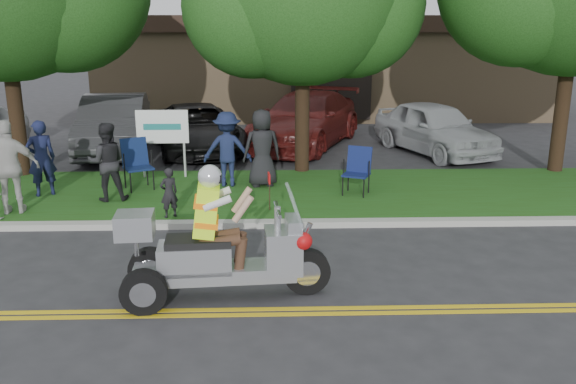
{
  "coord_description": "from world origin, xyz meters",
  "views": [
    {
      "loc": [
        -0.32,
        -8.0,
        3.81
      ],
      "look_at": [
        -0.01,
        2.0,
        0.99
      ],
      "focal_mm": 38.0,
      "sensor_mm": 36.0,
      "label": 1
    }
  ],
  "objects_px": {
    "spectator_adult_left": "(41,158)",
    "spectator_adult_right": "(10,167)",
    "lawn_chair_a": "(358,167)",
    "parked_car_far_right": "(434,128)",
    "trike_scooter": "(216,253)",
    "parked_car_mid": "(197,128)",
    "lawn_chair_b": "(136,160)",
    "parked_car_left": "(115,124)",
    "parked_car_right": "(305,120)",
    "spectator_adult_mid": "(107,162)"
  },
  "relations": [
    {
      "from": "spectator_adult_left",
      "to": "spectator_adult_right",
      "type": "distance_m",
      "value": 1.28
    },
    {
      "from": "lawn_chair_a",
      "to": "parked_car_far_right",
      "type": "xyz_separation_m",
      "value": [
        2.91,
        4.59,
        0.08
      ]
    },
    {
      "from": "trike_scooter",
      "to": "lawn_chair_a",
      "type": "relative_size",
      "value": 2.88
    },
    {
      "from": "spectator_adult_left",
      "to": "lawn_chair_a",
      "type": "bearing_deg",
      "value": 150.92
    },
    {
      "from": "parked_car_mid",
      "to": "parked_car_far_right",
      "type": "xyz_separation_m",
      "value": [
        7.03,
        -0.52,
        0.07
      ]
    },
    {
      "from": "lawn_chair_b",
      "to": "parked_car_far_right",
      "type": "relative_size",
      "value": 0.25
    },
    {
      "from": "lawn_chair_a",
      "to": "spectator_adult_left",
      "type": "bearing_deg",
      "value": -156.87
    },
    {
      "from": "parked_car_left",
      "to": "parked_car_right",
      "type": "relative_size",
      "value": 0.9
    },
    {
      "from": "spectator_adult_right",
      "to": "parked_car_mid",
      "type": "distance_m",
      "value": 7.0
    },
    {
      "from": "trike_scooter",
      "to": "spectator_adult_left",
      "type": "xyz_separation_m",
      "value": [
        -4.18,
        5.06,
        0.26
      ]
    },
    {
      "from": "spectator_adult_right",
      "to": "parked_car_far_right",
      "type": "distance_m",
      "value": 11.53
    },
    {
      "from": "spectator_adult_right",
      "to": "spectator_adult_mid",
      "type": "bearing_deg",
      "value": -164.41
    },
    {
      "from": "trike_scooter",
      "to": "parked_car_right",
      "type": "relative_size",
      "value": 0.53
    },
    {
      "from": "spectator_adult_left",
      "to": "parked_car_left",
      "type": "distance_m",
      "value": 5.0
    },
    {
      "from": "trike_scooter",
      "to": "lawn_chair_b",
      "type": "xyz_separation_m",
      "value": [
        -2.26,
        5.62,
        0.07
      ]
    },
    {
      "from": "spectator_adult_right",
      "to": "parked_car_right",
      "type": "height_order",
      "value": "spectator_adult_right"
    },
    {
      "from": "spectator_adult_mid",
      "to": "parked_car_right",
      "type": "bearing_deg",
      "value": -136.88
    },
    {
      "from": "spectator_adult_mid",
      "to": "spectator_adult_right",
      "type": "bearing_deg",
      "value": 16.18
    },
    {
      "from": "lawn_chair_b",
      "to": "parked_car_left",
      "type": "bearing_deg",
      "value": 81.92
    },
    {
      "from": "parked_car_left",
      "to": "spectator_adult_right",
      "type": "bearing_deg",
      "value": -101.92
    },
    {
      "from": "spectator_adult_mid",
      "to": "parked_car_mid",
      "type": "bearing_deg",
      "value": -113.71
    },
    {
      "from": "spectator_adult_mid",
      "to": "spectator_adult_left",
      "type": "bearing_deg",
      "value": -26.3
    },
    {
      "from": "spectator_adult_left",
      "to": "parked_car_right",
      "type": "xyz_separation_m",
      "value": [
        6.08,
        5.85,
        -0.11
      ]
    },
    {
      "from": "spectator_adult_right",
      "to": "parked_car_mid",
      "type": "height_order",
      "value": "spectator_adult_right"
    },
    {
      "from": "lawn_chair_b",
      "to": "spectator_adult_right",
      "type": "xyz_separation_m",
      "value": [
        -2.06,
        -1.83,
        0.29
      ]
    },
    {
      "from": "lawn_chair_a",
      "to": "spectator_adult_left",
      "type": "relative_size",
      "value": 0.62
    },
    {
      "from": "parked_car_right",
      "to": "trike_scooter",
      "type": "bearing_deg",
      "value": -76.78
    },
    {
      "from": "lawn_chair_b",
      "to": "parked_car_left",
      "type": "relative_size",
      "value": 0.22
    },
    {
      "from": "parked_car_left",
      "to": "trike_scooter",
      "type": "bearing_deg",
      "value": -76.48
    },
    {
      "from": "spectator_adult_right",
      "to": "parked_car_far_right",
      "type": "relative_size",
      "value": 0.41
    },
    {
      "from": "trike_scooter",
      "to": "lawn_chair_b",
      "type": "height_order",
      "value": "trike_scooter"
    },
    {
      "from": "lawn_chair_b",
      "to": "spectator_adult_left",
      "type": "xyz_separation_m",
      "value": [
        -1.92,
        -0.56,
        0.19
      ]
    },
    {
      "from": "trike_scooter",
      "to": "parked_car_far_right",
      "type": "xyz_separation_m",
      "value": [
        5.62,
        9.62,
        0.09
      ]
    },
    {
      "from": "spectator_adult_left",
      "to": "parked_car_mid",
      "type": "xyz_separation_m",
      "value": [
        2.78,
        5.08,
        -0.24
      ]
    },
    {
      "from": "spectator_adult_left",
      "to": "spectator_adult_mid",
      "type": "relative_size",
      "value": 1.0
    },
    {
      "from": "trike_scooter",
      "to": "parked_car_left",
      "type": "distance_m",
      "value": 10.76
    },
    {
      "from": "parked_car_left",
      "to": "parked_car_right",
      "type": "distance_m",
      "value": 5.78
    },
    {
      "from": "lawn_chair_a",
      "to": "parked_car_right",
      "type": "distance_m",
      "value": 5.94
    },
    {
      "from": "lawn_chair_a",
      "to": "spectator_adult_right",
      "type": "bearing_deg",
      "value": -146.63
    },
    {
      "from": "lawn_chair_b",
      "to": "parked_car_mid",
      "type": "xyz_separation_m",
      "value": [
        0.85,
        4.53,
        -0.05
      ]
    },
    {
      "from": "trike_scooter",
      "to": "parked_car_right",
      "type": "height_order",
      "value": "trike_scooter"
    },
    {
      "from": "spectator_adult_right",
      "to": "trike_scooter",
      "type": "bearing_deg",
      "value": 127.29
    },
    {
      "from": "lawn_chair_b",
      "to": "parked_car_mid",
      "type": "height_order",
      "value": "parked_car_mid"
    },
    {
      "from": "parked_car_mid",
      "to": "parked_car_far_right",
      "type": "relative_size",
      "value": 1.11
    },
    {
      "from": "lawn_chair_a",
      "to": "parked_car_far_right",
      "type": "bearing_deg",
      "value": 81.04
    },
    {
      "from": "parked_car_mid",
      "to": "parked_car_right",
      "type": "relative_size",
      "value": 0.88
    },
    {
      "from": "lawn_chair_a",
      "to": "spectator_adult_right",
      "type": "height_order",
      "value": "spectator_adult_right"
    },
    {
      "from": "lawn_chair_b",
      "to": "spectator_adult_right",
      "type": "relative_size",
      "value": 0.61
    },
    {
      "from": "spectator_adult_mid",
      "to": "parked_car_left",
      "type": "relative_size",
      "value": 0.33
    },
    {
      "from": "spectator_adult_mid",
      "to": "parked_car_mid",
      "type": "distance_m",
      "value": 5.65
    }
  ]
}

